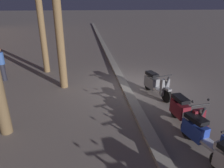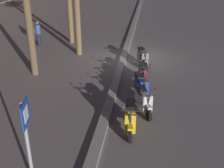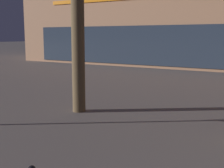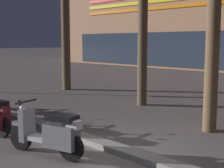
{
  "view_description": "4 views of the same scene",
  "coord_description": "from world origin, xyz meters",
  "px_view_note": "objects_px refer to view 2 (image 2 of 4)",
  "views": [
    {
      "loc": [
        -8.21,
        2.21,
        3.54
      ],
      "look_at": [
        -1.99,
        1.35,
        1.02
      ],
      "focal_mm": 32.48,
      "sensor_mm": 36.0,
      "label": 1
    },
    {
      "loc": [
        -14.63,
        -0.9,
        5.25
      ],
      "look_at": [
        -5.66,
        0.36,
        1.04
      ],
      "focal_mm": 43.7,
      "sensor_mm": 36.0,
      "label": 2
    },
    {
      "loc": [
        -1.87,
        -2.3,
        2.28
      ],
      "look_at": [
        -5.75,
        3.84,
        1.15
      ],
      "focal_mm": 49.78,
      "sensor_mm": 36.0,
      "label": 3
    },
    {
      "loc": [
        4.13,
        -3.97,
        2.2
      ],
      "look_at": [
        -1.94,
        2.18,
        1.05
      ],
      "focal_mm": 50.98,
      "sensor_mm": 36.0,
      "label": 4
    }
  ],
  "objects_px": {
    "scooter_maroon_mid_rear": "(143,74)",
    "scooter_blue_last_in_row": "(141,85)",
    "pedestrian_by_palm_tree": "(38,33)",
    "scooter_grey_gap_after_mid": "(142,57)",
    "scooter_yellow_far_back": "(130,117)",
    "scooter_silver_second_in_line": "(143,99)",
    "crossing_sign": "(27,136)"
  },
  "relations": [
    {
      "from": "scooter_maroon_mid_rear",
      "to": "scooter_silver_second_in_line",
      "type": "bearing_deg",
      "value": -177.83
    },
    {
      "from": "crossing_sign",
      "to": "pedestrian_by_palm_tree",
      "type": "xyz_separation_m",
      "value": [
        11.47,
        4.41,
        -0.65
      ]
    },
    {
      "from": "scooter_grey_gap_after_mid",
      "to": "crossing_sign",
      "type": "distance_m",
      "value": 9.25
    },
    {
      "from": "scooter_silver_second_in_line",
      "to": "crossing_sign",
      "type": "bearing_deg",
      "value": 148.6
    },
    {
      "from": "scooter_blue_last_in_row",
      "to": "scooter_grey_gap_after_mid",
      "type": "bearing_deg",
      "value": 1.28
    },
    {
      "from": "scooter_yellow_far_back",
      "to": "crossing_sign",
      "type": "height_order",
      "value": "crossing_sign"
    },
    {
      "from": "scooter_blue_last_in_row",
      "to": "scooter_grey_gap_after_mid",
      "type": "height_order",
      "value": "same"
    },
    {
      "from": "scooter_yellow_far_back",
      "to": "pedestrian_by_palm_tree",
      "type": "bearing_deg",
      "value": 37.45
    },
    {
      "from": "scooter_grey_gap_after_mid",
      "to": "pedestrian_by_palm_tree",
      "type": "relative_size",
      "value": 1.09
    },
    {
      "from": "scooter_silver_second_in_line",
      "to": "pedestrian_by_palm_tree",
      "type": "bearing_deg",
      "value": 43.74
    },
    {
      "from": "scooter_yellow_far_back",
      "to": "scooter_silver_second_in_line",
      "type": "bearing_deg",
      "value": -15.52
    },
    {
      "from": "scooter_yellow_far_back",
      "to": "scooter_blue_last_in_row",
      "type": "relative_size",
      "value": 0.95
    },
    {
      "from": "scooter_yellow_far_back",
      "to": "scooter_maroon_mid_rear",
      "type": "relative_size",
      "value": 0.96
    },
    {
      "from": "scooter_yellow_far_back",
      "to": "pedestrian_by_palm_tree",
      "type": "relative_size",
      "value": 1.07
    },
    {
      "from": "scooter_silver_second_in_line",
      "to": "scooter_maroon_mid_rear",
      "type": "distance_m",
      "value": 2.36
    },
    {
      "from": "scooter_yellow_far_back",
      "to": "scooter_maroon_mid_rear",
      "type": "height_order",
      "value": "same"
    },
    {
      "from": "scooter_yellow_far_back",
      "to": "scooter_blue_last_in_row",
      "type": "xyz_separation_m",
      "value": [
        2.58,
        -0.24,
        -0.02
      ]
    },
    {
      "from": "scooter_maroon_mid_rear",
      "to": "scooter_blue_last_in_row",
      "type": "bearing_deg",
      "value": 177.95
    },
    {
      "from": "scooter_silver_second_in_line",
      "to": "crossing_sign",
      "type": "xyz_separation_m",
      "value": [
        -4.19,
        2.56,
        1.06
      ]
    },
    {
      "from": "scooter_yellow_far_back",
      "to": "crossing_sign",
      "type": "bearing_deg",
      "value": 142.56
    },
    {
      "from": "scooter_yellow_far_back",
      "to": "scooter_grey_gap_after_mid",
      "type": "bearing_deg",
      "value": -1.56
    },
    {
      "from": "scooter_maroon_mid_rear",
      "to": "pedestrian_by_palm_tree",
      "type": "height_order",
      "value": "pedestrian_by_palm_tree"
    },
    {
      "from": "scooter_grey_gap_after_mid",
      "to": "crossing_sign",
      "type": "bearing_deg",
      "value": 165.19
    },
    {
      "from": "scooter_silver_second_in_line",
      "to": "scooter_blue_last_in_row",
      "type": "relative_size",
      "value": 0.95
    },
    {
      "from": "scooter_yellow_far_back",
      "to": "scooter_grey_gap_after_mid",
      "type": "relative_size",
      "value": 0.98
    },
    {
      "from": "scooter_maroon_mid_rear",
      "to": "scooter_grey_gap_after_mid",
      "type": "relative_size",
      "value": 1.02
    },
    {
      "from": "pedestrian_by_palm_tree",
      "to": "scooter_blue_last_in_row",
      "type": "bearing_deg",
      "value": -131.42
    },
    {
      "from": "scooter_blue_last_in_row",
      "to": "scooter_maroon_mid_rear",
      "type": "distance_m",
      "value": 1.11
    },
    {
      "from": "scooter_blue_last_in_row",
      "to": "crossing_sign",
      "type": "height_order",
      "value": "crossing_sign"
    },
    {
      "from": "scooter_blue_last_in_row",
      "to": "pedestrian_by_palm_tree",
      "type": "bearing_deg",
      "value": 48.58
    },
    {
      "from": "scooter_grey_gap_after_mid",
      "to": "crossing_sign",
      "type": "height_order",
      "value": "crossing_sign"
    },
    {
      "from": "scooter_blue_last_in_row",
      "to": "scooter_maroon_mid_rear",
      "type": "bearing_deg",
      "value": -2.05
    }
  ]
}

